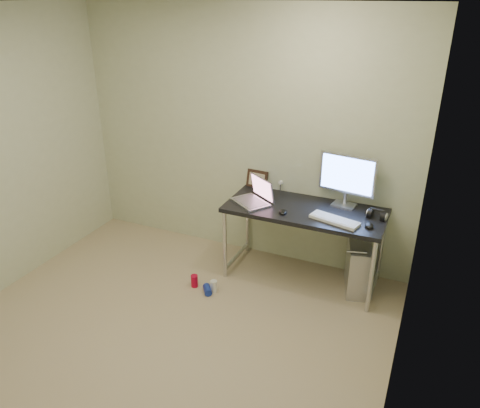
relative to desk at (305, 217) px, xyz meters
name	(u,v)px	position (x,y,z in m)	size (l,w,h in m)	color
floor	(154,348)	(-0.77, -1.43, -0.66)	(3.50, 3.50, 0.00)	tan
ceiling	(121,5)	(-0.77, -1.43, 1.84)	(3.50, 3.50, 0.00)	silver
wall_back	(243,137)	(-0.77, 0.32, 0.59)	(3.50, 0.02, 2.50)	beige
wall_right	(409,258)	(0.98, -1.43, 0.59)	(0.02, 3.50, 2.50)	beige
desk	(305,217)	(0.00, 0.00, 0.00)	(1.46, 0.64, 0.75)	black
tower_computer	(358,266)	(0.53, 0.04, -0.43)	(0.31, 0.49, 0.51)	silver
cable_a	(359,239)	(0.48, 0.27, -0.26)	(0.01, 0.01, 0.70)	black
cable_b	(368,244)	(0.57, 0.25, -0.28)	(0.01, 0.01, 0.72)	black
can_red	(194,281)	(-0.88, -0.56, -0.60)	(0.07, 0.07, 0.12)	#C0082E
can_white	(214,286)	(-0.68, -0.56, -0.61)	(0.06, 0.06, 0.12)	white
can_blue	(207,290)	(-0.72, -0.60, -0.63)	(0.07, 0.07, 0.13)	#182EA0
laptop	(255,197)	(-0.48, -0.05, 0.14)	(0.44, 0.42, 0.24)	silver
monitor	(347,176)	(0.31, 0.21, 0.38)	(0.53, 0.18, 0.49)	silver
keyboard	(334,220)	(0.31, -0.15, 0.10)	(0.43, 0.14, 0.03)	white
mouse_right	(369,225)	(0.60, -0.13, 0.11)	(0.07, 0.12, 0.04)	black
mouse_left	(283,211)	(-0.16, -0.17, 0.10)	(0.07, 0.11, 0.04)	black
headphones	(377,215)	(0.63, 0.06, 0.12)	(0.17, 0.10, 0.11)	black
picture_frame	(257,179)	(-0.60, 0.29, 0.18)	(0.23, 0.03, 0.18)	black
webcam	(281,184)	(-0.34, 0.29, 0.17)	(0.05, 0.04, 0.12)	silver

